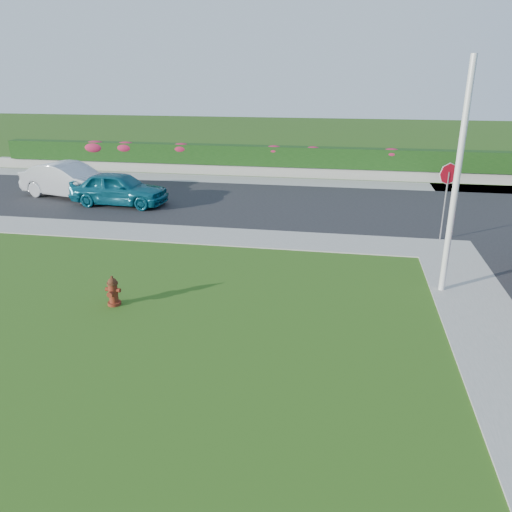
% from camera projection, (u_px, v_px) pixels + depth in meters
% --- Properties ---
extents(ground, '(120.00, 120.00, 0.00)m').
position_uv_depth(ground, '(151.00, 380.00, 9.72)').
color(ground, black).
rests_on(ground, ground).
extents(street_far, '(26.00, 8.00, 0.04)m').
position_uv_depth(street_far, '(160.00, 199.00, 23.47)').
color(street_far, black).
rests_on(street_far, ground).
extents(sidewalk_far, '(24.00, 2.00, 0.04)m').
position_uv_depth(sidewalk_far, '(89.00, 229.00, 19.02)').
color(sidewalk_far, gray).
rests_on(sidewalk_far, ground).
extents(curb_corner, '(2.00, 2.00, 0.04)m').
position_uv_depth(curb_corner, '(446.00, 249.00, 16.86)').
color(curb_corner, gray).
rests_on(curb_corner, ground).
extents(sidewalk_beyond, '(34.00, 2.00, 0.04)m').
position_uv_depth(sidewalk_beyond, '(262.00, 181.00, 27.42)').
color(sidewalk_beyond, gray).
rests_on(sidewalk_beyond, ground).
extents(retaining_wall, '(34.00, 0.40, 0.60)m').
position_uv_depth(retaining_wall, '(266.00, 171.00, 28.71)').
color(retaining_wall, gray).
rests_on(retaining_wall, ground).
extents(hedge, '(32.00, 0.90, 1.10)m').
position_uv_depth(hedge, '(266.00, 156.00, 28.51)').
color(hedge, black).
rests_on(hedge, retaining_wall).
extents(fire_hydrant, '(0.40, 0.38, 0.79)m').
position_uv_depth(fire_hydrant, '(113.00, 291.00, 12.74)').
color(fire_hydrant, '#4C0E0B').
rests_on(fire_hydrant, ground).
extents(sedan_teal, '(4.40, 1.95, 1.47)m').
position_uv_depth(sedan_teal, '(119.00, 189.00, 22.18)').
color(sedan_teal, '#0D5367').
rests_on(sedan_teal, street_far).
extents(sedan_silver, '(5.12, 2.83, 1.60)m').
position_uv_depth(sedan_silver, '(70.00, 180.00, 23.58)').
color(sedan_silver, '#B1B5B9').
rests_on(sedan_silver, street_far).
extents(utility_pole, '(0.16, 0.16, 6.05)m').
position_uv_depth(utility_pole, '(456.00, 182.00, 12.65)').
color(utility_pole, silver).
rests_on(utility_pole, ground).
extents(stop_sign, '(0.68, 0.36, 2.77)m').
position_uv_depth(stop_sign, '(448.00, 183.00, 17.08)').
color(stop_sign, slate).
rests_on(stop_sign, ground).
extents(flower_clump_a, '(1.53, 0.98, 0.76)m').
position_uv_depth(flower_clump_a, '(96.00, 147.00, 30.06)').
color(flower_clump_a, '#A41C31').
rests_on(flower_clump_a, hedge).
extents(flower_clump_b, '(1.37, 0.88, 0.69)m').
position_uv_depth(flower_clump_b, '(126.00, 147.00, 29.73)').
color(flower_clump_b, '#A41C31').
rests_on(flower_clump_b, hedge).
extents(flower_clump_c, '(1.25, 0.80, 0.63)m').
position_uv_depth(flower_clump_c, '(182.00, 148.00, 29.14)').
color(flower_clump_c, '#A41C31').
rests_on(flower_clump_c, hedge).
extents(flower_clump_d, '(1.13, 0.73, 0.57)m').
position_uv_depth(flower_clump_d, '(274.00, 150.00, 28.23)').
color(flower_clump_d, '#A41C31').
rests_on(flower_clump_d, hedge).
extents(flower_clump_e, '(1.04, 0.67, 0.52)m').
position_uv_depth(flower_clump_e, '(313.00, 151.00, 27.86)').
color(flower_clump_e, '#A41C31').
rests_on(flower_clump_e, hedge).
extents(flower_clump_f, '(1.15, 0.74, 0.57)m').
position_uv_depth(flower_clump_f, '(391.00, 154.00, 27.16)').
color(flower_clump_f, '#A41C31').
rests_on(flower_clump_f, hedge).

